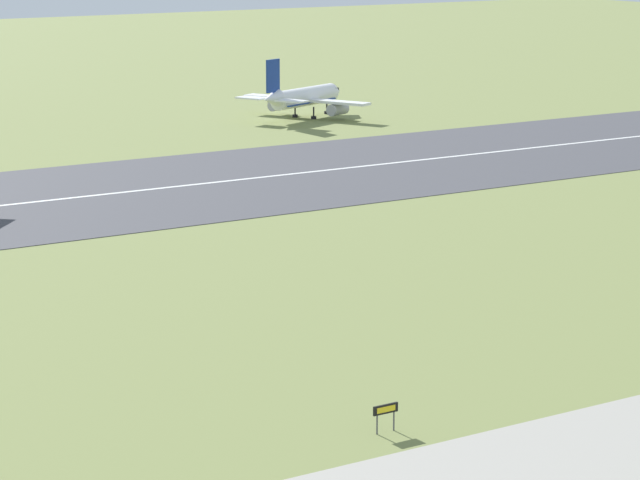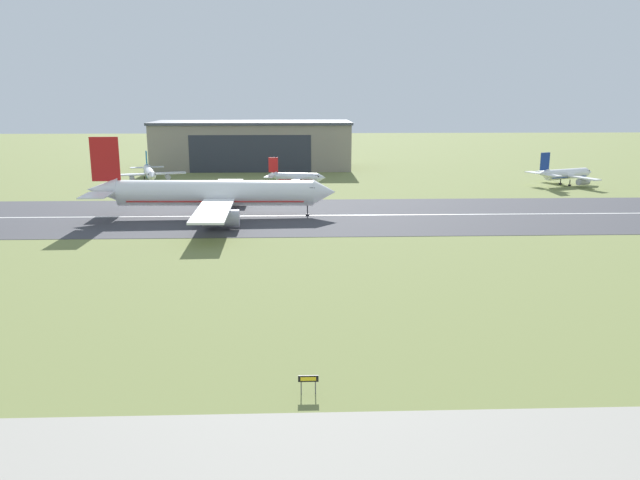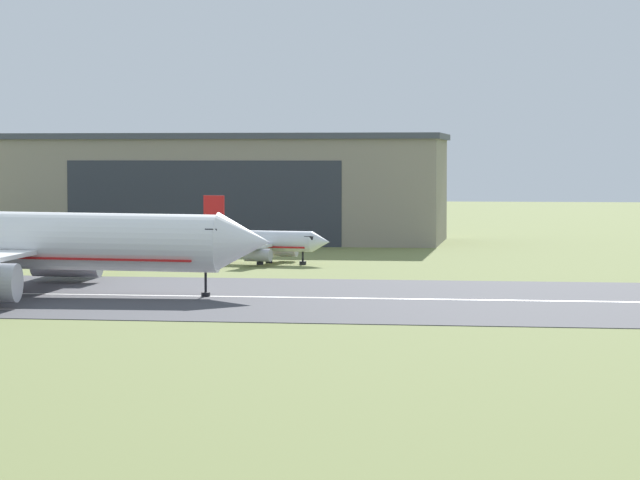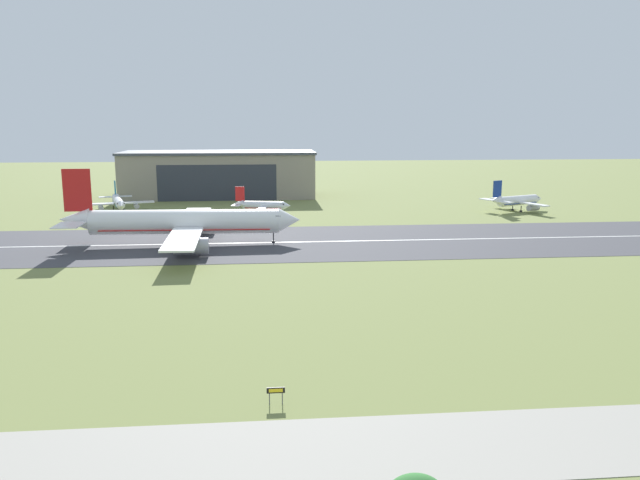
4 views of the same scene
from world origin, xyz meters
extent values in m
plane|color=olive|center=(0.00, 62.28, 0.00)|extent=(722.65, 722.65, 0.00)
cube|color=#3D3D42|center=(0.00, 124.57, 0.03)|extent=(482.65, 42.36, 0.06)
cube|color=silver|center=(0.00, 124.57, 0.07)|extent=(434.38, 0.70, 0.01)
cube|color=gray|center=(0.00, 32.30, 0.03)|extent=(361.99, 11.84, 0.05)
cube|color=gray|center=(-25.19, 215.10, 7.83)|extent=(68.34, 24.82, 15.66)
cube|color=#424751|center=(-25.19, 215.10, 16.11)|extent=(69.34, 25.82, 0.90)
cube|color=#2D333D|center=(-25.19, 202.64, 6.26)|extent=(41.00, 0.12, 12.53)
cylinder|color=white|center=(-26.74, 124.00, 5.22)|extent=(41.43, 6.46, 5.87)
cone|color=white|center=(-3.67, 124.58, 5.22)|extent=(5.09, 5.56, 5.49)
cone|color=white|center=(-50.62, 123.41, 6.20)|extent=(6.70, 5.06, 4.96)
cube|color=black|center=(-6.36, 124.51, 6.31)|extent=(1.22, 4.65, 0.45)
cube|color=red|center=(-26.74, 124.00, 3.72)|extent=(37.24, 6.09, 0.58)
cube|color=white|center=(-25.53, 108.51, 4.27)|extent=(6.96, 25.74, 0.47)
cylinder|color=#A8A8B2|center=(-24.31, 110.59, 2.33)|extent=(7.19, 3.55, 3.45)
cube|color=white|center=(-26.30, 139.54, 4.27)|extent=(6.96, 25.74, 0.47)
cylinder|color=#A8A8B2|center=(-24.98, 137.52, 2.33)|extent=(7.19, 3.55, 3.45)
cube|color=red|center=(-49.64, 123.43, 12.56)|extent=(5.92, 0.43, 9.25)
cube|color=white|center=(-49.87, 116.55, 6.04)|extent=(5.38, 8.45, 0.24)
cube|color=white|center=(-50.21, 130.30, 6.04)|extent=(5.38, 8.45, 0.24)
cylinder|color=black|center=(-7.32, 124.49, 1.25)|extent=(0.24, 0.24, 2.50)
cylinder|color=black|center=(-7.32, 124.49, 0.22)|extent=(0.84, 0.84, 0.44)
cylinder|color=black|center=(-26.33, 120.75, 1.25)|extent=(0.24, 0.24, 2.50)
cylinder|color=black|center=(-26.33, 120.75, 0.22)|extent=(0.84, 0.84, 0.44)
cylinder|color=black|center=(-26.49, 127.27, 1.25)|extent=(0.24, 0.24, 2.50)
cylinder|color=black|center=(-26.49, 127.27, 0.22)|extent=(0.84, 0.84, 0.44)
cylinder|color=white|center=(68.58, 168.63, 3.35)|extent=(14.70, 8.32, 2.94)
cone|color=white|center=(76.60, 171.94, 3.35)|extent=(3.57, 3.73, 2.94)
cone|color=white|center=(60.16, 165.16, 3.88)|extent=(4.27, 3.79, 2.64)
cube|color=black|center=(75.25, 171.38, 3.94)|extent=(1.97, 2.73, 0.44)
cube|color=navy|center=(68.58, 168.63, 2.54)|extent=(13.29, 7.62, 0.20)
cube|color=white|center=(71.28, 162.86, 2.84)|extent=(6.05, 10.00, 0.40)
cylinder|color=#A8A8B2|center=(71.45, 163.77, 1.67)|extent=(4.23, 3.14, 1.82)
cube|color=white|center=(66.43, 174.62, 2.84)|extent=(6.05, 10.00, 0.40)
cylinder|color=#A8A8B2|center=(67.19, 174.09, 1.67)|extent=(4.23, 3.14, 1.82)
cube|color=navy|center=(60.65, 165.36, 7.32)|extent=(3.06, 1.48, 5.00)
cube|color=white|center=(61.70, 161.77, 3.79)|extent=(4.30, 5.22, 0.24)
cube|color=white|center=(58.86, 168.64, 3.79)|extent=(4.30, 5.22, 0.24)
cylinder|color=black|center=(74.27, 170.97, 0.94)|extent=(0.24, 0.24, 1.88)
cylinder|color=black|center=(74.27, 170.97, 0.22)|extent=(0.84, 0.84, 0.44)
cylinder|color=black|center=(69.07, 166.92, 0.94)|extent=(0.24, 0.24, 1.88)
cylinder|color=black|center=(69.07, 166.92, 0.22)|extent=(0.84, 0.84, 0.44)
cylinder|color=black|center=(67.72, 170.18, 0.94)|extent=(0.24, 0.24, 1.88)
cylinder|color=black|center=(67.72, 170.18, 0.22)|extent=(0.84, 0.84, 0.44)
cylinder|color=silver|center=(-9.41, 167.99, 2.84)|extent=(12.11, 4.74, 2.50)
cone|color=silver|center=(-2.50, 166.63, 2.84)|extent=(2.69, 2.88, 2.50)
cone|color=silver|center=(-16.70, 169.42, 3.29)|extent=(3.37, 2.78, 2.25)
cube|color=black|center=(-3.71, 166.87, 3.34)|extent=(1.49, 2.29, 0.44)
cube|color=red|center=(-9.41, 167.99, 2.15)|extent=(10.92, 4.38, 0.20)
cube|color=silver|center=(-10.16, 162.99, 2.40)|extent=(3.48, 7.86, 0.40)
cylinder|color=#A8A8B2|center=(-9.64, 163.51, 1.38)|extent=(3.48, 2.14, 1.55)
cube|color=silver|center=(-8.21, 172.90, 2.40)|extent=(3.48, 7.86, 0.40)
cylinder|color=#A8A8B2|center=(-7.92, 172.23, 1.38)|extent=(3.48, 2.14, 1.55)
cube|color=red|center=(-16.26, 169.34, 6.21)|extent=(2.72, 0.80, 4.24)
cube|color=silver|center=(-17.26, 166.32, 3.21)|extent=(3.07, 4.21, 0.24)
cube|color=silver|center=(-16.04, 172.51, 3.21)|extent=(3.07, 4.21, 0.24)
cylinder|color=black|center=(-4.78, 167.08, 0.79)|extent=(0.24, 0.24, 1.59)
cylinder|color=black|center=(-4.78, 167.08, 0.22)|extent=(0.84, 0.84, 0.44)
cylinder|color=black|center=(-9.96, 166.57, 0.79)|extent=(0.24, 0.24, 1.59)
cylinder|color=black|center=(-9.96, 166.57, 0.22)|extent=(0.84, 0.84, 0.44)
cylinder|color=black|center=(-9.38, 169.51, 0.79)|extent=(0.24, 0.24, 1.59)
cylinder|color=black|center=(-9.38, 169.51, 0.22)|extent=(0.84, 0.84, 0.44)
cylinder|color=silver|center=(-53.88, 179.98, 2.97)|extent=(7.69, 18.20, 2.51)
cone|color=silver|center=(-50.91, 170.16, 2.97)|extent=(3.06, 2.89, 2.51)
cone|color=silver|center=(-56.96, 190.16, 3.42)|extent=(3.04, 3.54, 2.26)
cube|color=black|center=(-51.27, 171.35, 3.47)|extent=(2.36, 1.67, 0.44)
cube|color=#146B9E|center=(-53.88, 179.98, 2.28)|extent=(7.04, 16.42, 0.20)
cube|color=silver|center=(-59.48, 177.91, 2.53)|extent=(9.82, 5.42, 0.40)
cylinder|color=#A8A8B2|center=(-58.59, 177.59, 1.50)|extent=(2.44, 3.58, 1.56)
cube|color=silver|center=(-48.07, 181.36, 2.53)|extent=(9.82, 5.42, 0.40)
cylinder|color=#A8A8B2|center=(-48.63, 180.60, 1.50)|extent=(2.44, 3.58, 1.56)
cube|color=#146B9E|center=(-56.83, 189.73, 6.36)|extent=(1.06, 2.70, 4.27)
cube|color=silver|center=(-59.99, 189.19, 3.35)|extent=(4.37, 3.40, 0.24)
cube|color=silver|center=(-53.90, 191.03, 3.35)|extent=(4.37, 3.40, 0.24)
cylinder|color=black|center=(-51.58, 172.39, 0.86)|extent=(0.24, 0.24, 1.71)
cylinder|color=black|center=(-51.58, 172.39, 0.22)|extent=(0.84, 0.84, 0.44)
cylinder|color=black|center=(-55.36, 179.68, 0.86)|extent=(0.24, 0.24, 1.71)
cylinder|color=black|center=(-55.36, 179.68, 0.22)|extent=(0.84, 0.84, 0.44)
cylinder|color=black|center=(-52.47, 180.55, 0.86)|extent=(0.24, 0.24, 1.71)
cylinder|color=black|center=(-52.47, 180.55, 0.22)|extent=(0.84, 0.84, 0.44)
cylinder|color=#4C4C51|center=(-9.33, 41.58, 0.60)|extent=(0.10, 0.10, 1.19)
cylinder|color=#4C4C51|center=(-8.07, 41.58, 0.60)|extent=(0.10, 0.10, 1.19)
cube|color=black|center=(-8.70, 41.58, 1.49)|extent=(1.79, 0.12, 0.59)
cube|color=yellow|center=(-8.70, 41.52, 1.49)|extent=(1.36, 0.02, 0.35)
camera|label=1|loc=(-60.45, -28.76, 30.42)|focal=85.00mm
camera|label=2|loc=(-9.54, -8.71, 25.69)|focal=35.00mm
camera|label=3|loc=(23.64, -13.92, 13.25)|focal=85.00mm
camera|label=4|loc=(-9.68, -15.35, 27.19)|focal=35.00mm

